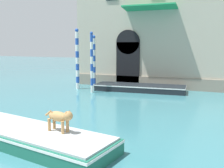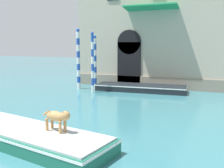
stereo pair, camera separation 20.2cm
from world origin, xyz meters
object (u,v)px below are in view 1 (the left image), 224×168
(mooring_pole_0, at_px, (77,59))
(mooring_pole_2, at_px, (94,62))
(boat_foreground, at_px, (26,135))
(mooring_pole_3, at_px, (92,62))
(dog_on_deck, at_px, (60,117))
(boat_moored_near_palazzo, at_px, (140,88))

(mooring_pole_0, bearing_deg, mooring_pole_2, 16.26)
(boat_foreground, bearing_deg, mooring_pole_3, 112.20)
(dog_on_deck, xyz_separation_m, mooring_pole_0, (-5.04, 10.52, 1.27))
(mooring_pole_3, bearing_deg, mooring_pole_0, 149.93)
(boat_foreground, relative_size, mooring_pole_2, 1.73)
(boat_moored_near_palazzo, bearing_deg, mooring_pole_3, -153.85)
(mooring_pole_0, bearing_deg, dog_on_deck, -64.42)
(mooring_pole_0, relative_size, mooring_pole_2, 1.12)
(mooring_pole_3, bearing_deg, boat_moored_near_palazzo, 29.77)
(boat_foreground, distance_m, boat_moored_near_palazzo, 11.42)
(mooring_pole_2, relative_size, mooring_pole_3, 0.95)
(boat_foreground, height_order, mooring_pole_0, mooring_pole_0)
(boat_foreground, relative_size, mooring_pole_3, 1.65)
(mooring_pole_0, bearing_deg, mooring_pole_3, -30.07)
(boat_moored_near_palazzo, bearing_deg, mooring_pole_2, -176.70)
(boat_foreground, xyz_separation_m, mooring_pole_3, (-2.00, 9.63, 1.87))
(mooring_pole_3, bearing_deg, dog_on_deck, -70.58)
(mooring_pole_0, distance_m, mooring_pole_2, 1.30)
(mooring_pole_0, xyz_separation_m, mooring_pole_3, (1.67, -0.97, -0.16))
(boat_moored_near_palazzo, bearing_deg, boat_foreground, -98.94)
(mooring_pole_2, bearing_deg, boat_moored_near_palazzo, 6.92)
(boat_foreground, xyz_separation_m, dog_on_deck, (1.37, 0.07, 0.75))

